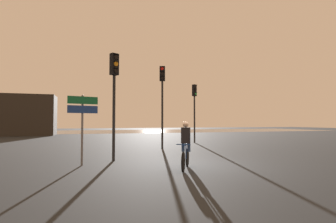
# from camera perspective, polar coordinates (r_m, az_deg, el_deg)

# --- Properties ---
(ground_plane) EXTENTS (120.00, 120.00, 0.00)m
(ground_plane) POSITION_cam_1_polar(r_m,az_deg,el_deg) (10.13, 5.89, -11.39)
(ground_plane) COLOR black
(water_strip) EXTENTS (80.00, 16.00, 0.01)m
(water_strip) POSITION_cam_1_polar(r_m,az_deg,el_deg) (45.01, -12.40, -4.28)
(water_strip) COLOR slate
(water_strip) RESTS_ON ground
(distant_building) EXTENTS (8.02, 4.00, 4.81)m
(distant_building) POSITION_cam_1_polar(r_m,az_deg,el_deg) (35.64, -29.72, -0.70)
(distant_building) COLOR #2D2823
(distant_building) RESTS_ON ground
(traffic_light_center) EXTENTS (0.39, 0.41, 5.01)m
(traffic_light_center) POSITION_cam_1_polar(r_m,az_deg,el_deg) (16.02, -1.25, 4.32)
(traffic_light_center) COLOR black
(traffic_light_center) RESTS_ON ground
(traffic_light_near_left) EXTENTS (0.39, 0.41, 4.47)m
(traffic_light_near_left) POSITION_cam_1_polar(r_m,az_deg,el_deg) (11.18, -11.64, 5.45)
(traffic_light_near_left) COLOR black
(traffic_light_near_left) RESTS_ON ground
(traffic_light_far_right) EXTENTS (0.40, 0.42, 4.53)m
(traffic_light_far_right) POSITION_cam_1_polar(r_m,az_deg,el_deg) (20.53, 5.78, 2.01)
(traffic_light_far_right) COLOR black
(traffic_light_far_right) RESTS_ON ground
(direction_sign_post) EXTENTS (1.07, 0.31, 2.60)m
(direction_sign_post) POSITION_cam_1_polar(r_m,az_deg,el_deg) (10.18, -18.10, -1.11)
(direction_sign_post) COLOR slate
(direction_sign_post) RESTS_ON ground
(cyclist) EXTENTS (0.87, 1.52, 1.62)m
(cyclist) POSITION_cam_1_polar(r_m,az_deg,el_deg) (9.04, 3.86, -7.27)
(cyclist) COLOR black
(cyclist) RESTS_ON ground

